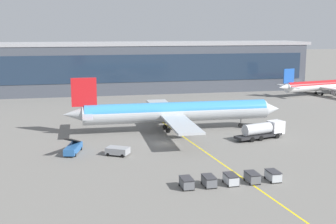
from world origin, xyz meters
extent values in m
plane|color=slate|center=(0.00, 0.00, 0.00)|extent=(700.00, 700.00, 0.00)
cube|color=yellow|center=(5.08, 2.00, 0.00)|extent=(7.97, 79.66, 0.01)
cube|color=#424751|center=(-14.25, 71.99, 7.91)|extent=(154.97, 19.05, 15.83)
cube|color=#1E2D42|center=(-14.25, 62.40, 8.70)|extent=(150.32, 0.16, 8.86)
cube|color=#99999E|center=(-14.25, 71.99, 16.33)|extent=(158.07, 19.44, 1.00)
cylinder|color=#B2B7BC|center=(4.89, 10.01, 3.94)|extent=(39.56, 4.29, 3.88)
cylinder|color=#388CD1|center=(4.89, 10.01, 4.29)|extent=(38.77, 4.12, 3.73)
cone|color=#B2B7BC|center=(26.01, 9.79, 3.94)|extent=(3.92, 3.73, 3.69)
cone|color=#B2B7BC|center=(-16.42, 10.22, 4.33)|extent=(4.69, 3.35, 3.30)
cube|color=red|center=(-14.37, 10.20, 8.79)|extent=(5.05, 0.41, 5.82)
cube|color=#B2B7BC|center=(-13.83, 14.08, 4.52)|extent=(2.06, 6.23, 0.24)
cube|color=#B2B7BC|center=(-13.91, 6.32, 4.52)|extent=(2.06, 6.23, 0.24)
cube|color=#B2B7BC|center=(3.50, 20.26, 3.65)|extent=(4.97, 16.65, 0.40)
cube|color=#B2B7BC|center=(3.29, -0.22, 3.65)|extent=(4.97, 16.65, 0.40)
cylinder|color=#939399|center=(4.47, 17.26, 2.28)|extent=(3.01, 2.16, 2.13)
cylinder|color=#939399|center=(4.32, 2.76, 2.28)|extent=(3.01, 2.16, 2.13)
cylinder|color=black|center=(19.12, 9.86, 0.50)|extent=(1.00, 0.41, 1.00)
cylinder|color=slate|center=(19.12, 9.86, 1.50)|extent=(0.20, 0.20, 2.00)
cylinder|color=black|center=(2.54, 11.78, 0.50)|extent=(1.00, 0.41, 1.00)
cylinder|color=slate|center=(2.54, 11.78, 1.50)|extent=(0.20, 0.20, 2.00)
cylinder|color=black|center=(2.50, 8.28, 0.50)|extent=(1.00, 0.41, 1.00)
cylinder|color=slate|center=(2.50, 8.28, 1.50)|extent=(0.20, 0.20, 2.00)
cube|color=#232326|center=(18.71, -0.56, 0.75)|extent=(10.30, 5.21, 0.50)
cube|color=silver|center=(22.94, 0.68, 2.00)|extent=(3.39, 3.19, 2.50)
cube|color=black|center=(24.15, 1.04, 2.50)|extent=(0.80, 2.25, 1.12)
cylinder|color=#B7BABF|center=(18.45, -0.63, 2.10)|extent=(6.38, 3.80, 2.20)
cylinder|color=black|center=(22.07, 1.66, 0.50)|extent=(1.06, 0.62, 1.00)
cylinder|color=black|center=(22.73, -0.62, 0.50)|extent=(1.06, 0.62, 1.00)
cylinder|color=black|center=(18.09, 0.50, 0.50)|extent=(1.06, 0.62, 1.00)
cylinder|color=black|center=(18.76, -1.78, 0.50)|extent=(1.06, 0.62, 1.00)
cylinder|color=black|center=(16.08, -0.09, 0.50)|extent=(1.06, 0.62, 1.00)
cylinder|color=black|center=(16.75, -2.37, 0.50)|extent=(1.06, 0.62, 1.00)
cube|color=gray|center=(-9.32, -6.06, 0.85)|extent=(4.44, 3.87, 1.10)
cube|color=black|center=(-8.49, -6.52, 1.04)|extent=(2.17, 2.46, 0.33)
cylinder|color=black|center=(-7.65, -5.81, 0.30)|extent=(0.65, 0.51, 0.60)
cylinder|color=black|center=(-8.67, -7.61, 0.30)|extent=(0.65, 0.51, 0.60)
cylinder|color=black|center=(-9.97, -4.50, 0.30)|extent=(0.65, 0.51, 0.60)
cylinder|color=black|center=(-10.99, -6.31, 0.30)|extent=(0.65, 0.51, 0.60)
cube|color=#285B9E|center=(-16.78, -3.20, 0.85)|extent=(3.34, 6.28, 1.10)
cube|color=black|center=(-16.78, -3.20, 2.30)|extent=(3.01, 7.01, 2.38)
cylinder|color=black|center=(-17.09, -0.96, 0.30)|extent=(0.39, 0.64, 0.60)
cylinder|color=black|center=(-15.43, -1.38, 0.30)|extent=(0.39, 0.64, 0.60)
cylinder|color=black|center=(-18.14, -5.02, 0.30)|extent=(0.39, 0.64, 0.60)
cylinder|color=black|center=(-16.48, -5.45, 0.30)|extent=(0.39, 0.64, 0.60)
cube|color=#595B60|center=(-1.67, -23.87, 0.73)|extent=(1.56, 2.64, 1.10)
cube|color=#333338|center=(-1.67, -23.87, 1.43)|extent=(1.59, 2.69, 0.10)
cylinder|color=black|center=(-2.45, -22.85, 0.18)|extent=(0.13, 0.36, 0.36)
cylinder|color=black|center=(-0.95, -22.81, 0.18)|extent=(0.13, 0.36, 0.36)
cylinder|color=black|center=(-2.40, -24.93, 0.18)|extent=(0.13, 0.36, 0.36)
cylinder|color=black|center=(-0.90, -24.89, 0.18)|extent=(0.13, 0.36, 0.36)
cube|color=#595B60|center=(1.53, -23.79, 0.73)|extent=(1.56, 2.64, 1.10)
cube|color=#333338|center=(1.53, -23.79, 1.43)|extent=(1.59, 2.69, 0.10)
cylinder|color=black|center=(0.75, -22.77, 0.18)|extent=(0.13, 0.36, 0.36)
cylinder|color=black|center=(2.25, -22.74, 0.18)|extent=(0.13, 0.36, 0.36)
cylinder|color=black|center=(0.80, -24.85, 0.18)|extent=(0.13, 0.36, 0.36)
cylinder|color=black|center=(2.30, -24.82, 0.18)|extent=(0.13, 0.36, 0.36)
cube|color=#B2B7BC|center=(4.72, -23.72, 0.73)|extent=(1.56, 2.64, 1.10)
cube|color=#333338|center=(4.72, -23.72, 1.43)|extent=(1.59, 2.69, 0.10)
cylinder|color=black|center=(3.95, -22.69, 0.18)|extent=(0.13, 0.36, 0.36)
cylinder|color=black|center=(5.45, -22.66, 0.18)|extent=(0.13, 0.36, 0.36)
cylinder|color=black|center=(4.00, -24.77, 0.18)|extent=(0.13, 0.36, 0.36)
cylinder|color=black|center=(5.50, -24.74, 0.18)|extent=(0.13, 0.36, 0.36)
cube|color=#595B60|center=(7.92, -23.64, 0.73)|extent=(1.56, 2.64, 1.10)
cube|color=#333338|center=(7.92, -23.64, 1.43)|extent=(1.59, 2.69, 0.10)
cylinder|color=black|center=(7.15, -22.62, 0.18)|extent=(0.13, 0.36, 0.36)
cylinder|color=black|center=(8.65, -22.58, 0.18)|extent=(0.13, 0.36, 0.36)
cylinder|color=black|center=(7.20, -24.70, 0.18)|extent=(0.13, 0.36, 0.36)
cylinder|color=black|center=(8.70, -24.66, 0.18)|extent=(0.13, 0.36, 0.36)
cube|color=#B2B7BC|center=(11.12, -23.56, 0.73)|extent=(1.56, 2.64, 1.10)
cube|color=#333338|center=(11.12, -23.56, 1.43)|extent=(1.59, 2.69, 0.10)
cylinder|color=black|center=(10.35, -22.54, 0.18)|extent=(0.13, 0.36, 0.36)
cylinder|color=black|center=(11.85, -22.50, 0.18)|extent=(0.13, 0.36, 0.36)
cylinder|color=black|center=(10.40, -24.62, 0.18)|extent=(0.13, 0.36, 0.36)
cylinder|color=black|center=(11.90, -24.58, 0.18)|extent=(0.13, 0.36, 0.36)
cone|color=#B2B7BC|center=(58.87, 54.28, 2.20)|extent=(2.66, 2.57, 2.19)
cube|color=#B2B7BC|center=(71.52, 57.55, 2.03)|extent=(4.14, 8.93, 0.22)
cylinder|color=#939399|center=(70.70, 56.13, 1.23)|extent=(1.97, 1.56, 1.27)
cylinder|color=black|center=(62.49, 53.63, 0.28)|extent=(0.59, 0.32, 0.56)
cylinder|color=slate|center=(62.49, 53.63, 0.80)|extent=(0.11, 0.11, 1.05)
cylinder|color=white|center=(63.74, 50.92, 2.99)|extent=(30.03, 9.34, 3.03)
cylinder|color=red|center=(63.74, 50.92, 3.27)|extent=(29.42, 9.09, 2.91)
cone|color=white|center=(47.86, 47.48, 3.30)|extent=(4.11, 3.29, 2.58)
cube|color=#1E51B2|center=(49.54, 47.84, 6.79)|extent=(3.91, 1.10, 4.55)
cube|color=white|center=(49.38, 50.91, 3.45)|extent=(2.49, 5.06, 0.18)
cube|color=white|center=(50.67, 44.98, 3.45)|extent=(2.49, 5.06, 0.18)
cube|color=white|center=(60.99, 58.34, 2.77)|extent=(6.18, 13.10, 0.30)
cylinder|color=#939399|center=(62.20, 56.28, 1.71)|extent=(2.64, 2.13, 1.67)
cylinder|color=#939399|center=(64.56, 45.41, 1.71)|extent=(2.64, 2.13, 1.67)
cylinder|color=black|center=(61.69, 51.87, 0.37)|extent=(0.79, 0.45, 0.75)
cylinder|color=slate|center=(61.69, 51.87, 1.11)|extent=(0.15, 0.15, 1.48)
cylinder|color=black|center=(62.27, 49.21, 0.37)|extent=(0.79, 0.45, 0.75)
cylinder|color=slate|center=(62.27, 49.21, 1.11)|extent=(0.15, 0.15, 1.48)
camera|label=1|loc=(-15.88, -79.24, 21.37)|focal=47.21mm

